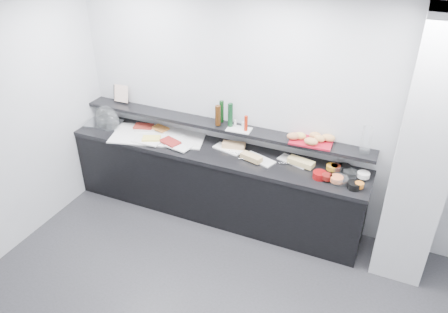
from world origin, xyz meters
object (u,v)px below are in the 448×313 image
at_px(sandwich_plate_mid, 259,159).
at_px(framed_print, 121,91).
at_px(bread_tray, 312,141).
at_px(carafe, 366,140).
at_px(cloche_base, 104,124).
at_px(condiment_tray, 239,129).

bearing_deg(sandwich_plate_mid, framed_print, -169.59).
xyz_separation_m(bread_tray, carafe, (0.56, -0.02, 0.14)).
xyz_separation_m(sandwich_plate_mid, carafe, (1.09, 0.17, 0.39)).
bearing_deg(framed_print, bread_tray, -9.44).
relative_size(framed_print, carafe, 0.87).
bearing_deg(cloche_base, bread_tray, -5.98).
bearing_deg(condiment_tray, carafe, -2.41).
xyz_separation_m(framed_print, condiment_tray, (1.73, -0.17, -0.12)).
bearing_deg(sandwich_plate_mid, cloche_base, -160.88).
height_order(condiment_tray, carafe, carafe).
distance_m(sandwich_plate_mid, carafe, 1.17).
bearing_deg(bread_tray, cloche_base, -178.26).
bearing_deg(condiment_tray, sandwich_plate_mid, -28.46).
bearing_deg(bread_tray, sandwich_plate_mid, -161.95).
distance_m(cloche_base, carafe, 3.24).
relative_size(sandwich_plate_mid, bread_tray, 0.83).
bearing_deg(cloche_base, carafe, -7.17).
relative_size(cloche_base, condiment_tray, 1.58).
height_order(framed_print, bread_tray, framed_print).
relative_size(cloche_base, framed_print, 1.70).
bearing_deg(framed_print, sandwich_plate_mid, -15.61).
xyz_separation_m(condiment_tray, bread_tray, (0.83, 0.06, 0.00)).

